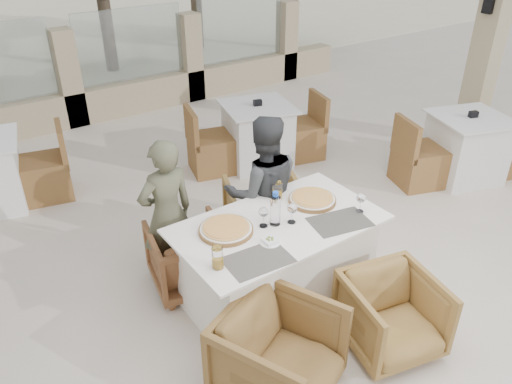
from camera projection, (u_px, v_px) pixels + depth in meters
ground at (264, 304)px, 4.14m from camera, size 80.00×80.00×0.00m
perimeter_wall_far at (67, 72)px, 7.13m from camera, size 10.00×0.34×1.60m
lantern_pillar at (481, 72)px, 6.44m from camera, size 0.34×0.34×2.00m
dining_table at (278, 263)px, 3.99m from camera, size 1.60×0.90×0.77m
placemat_near_left at (258, 260)px, 3.40m from camera, size 0.47×0.34×0.00m
placemat_near_right at (340, 222)px, 3.81m from camera, size 0.50×0.39×0.00m
pizza_left at (226, 229)px, 3.68m from camera, size 0.49×0.49×0.05m
pizza_right at (312, 199)px, 4.06m from camera, size 0.43×0.43×0.05m
water_bottle at (275, 208)px, 3.71m from camera, size 0.08×0.08×0.28m
wine_glass_centre at (264, 216)px, 3.71m from camera, size 0.10×0.10×0.18m
wine_glass_near at (292, 212)px, 3.76m from camera, size 0.09×0.09×0.18m
wine_glass_corner at (361, 202)px, 3.89m from camera, size 0.08×0.08×0.18m
beer_glass_left at (218, 258)px, 3.29m from camera, size 0.08×0.08×0.16m
beer_glass_right at (277, 191)px, 4.06m from camera, size 0.10×0.10×0.16m
olive_dish at (270, 240)px, 3.56m from camera, size 0.14×0.14×0.04m
armchair_far_left at (188, 256)px, 4.22m from camera, size 0.73×0.74×0.58m
armchair_far_right at (265, 214)px, 4.73m from camera, size 0.91×0.92×0.65m
armchair_near_left at (279, 355)px, 3.24m from camera, size 0.93×0.94×0.66m
armchair_near_right at (392, 315)px, 3.61m from camera, size 0.77×0.78×0.59m
diner_left at (167, 215)px, 4.09m from camera, size 0.50×0.34×1.33m
diner_right at (263, 192)px, 4.33m from camera, size 0.84×0.77×1.41m
bg_table_b at (258, 135)px, 6.21m from camera, size 1.80×1.22×0.77m
bg_table_c at (466, 148)px, 5.88m from camera, size 1.82×1.32×0.77m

